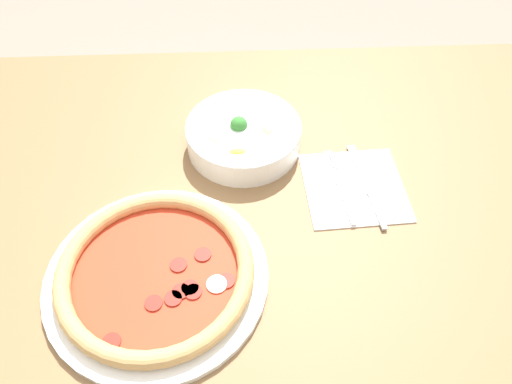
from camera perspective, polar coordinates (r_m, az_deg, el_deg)
ground_plane at (r=1.53m, az=-1.55°, el=-20.65°), size 8.00×8.00×0.00m
dining_table at (r=0.92m, az=-2.41°, el=-6.62°), size 1.33×0.97×0.77m
pizza at (r=0.78m, az=-11.35°, el=-9.15°), size 0.34×0.34×0.04m
bowl at (r=0.93m, az=-1.44°, el=6.57°), size 0.22×0.22×0.07m
napkin at (r=0.90m, az=11.16°, el=0.56°), size 0.18×0.18×0.00m
fork at (r=0.89m, az=9.60°, el=0.58°), size 0.03×0.17×0.00m
knife at (r=0.90m, az=12.70°, el=0.33°), size 0.04×0.20×0.01m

